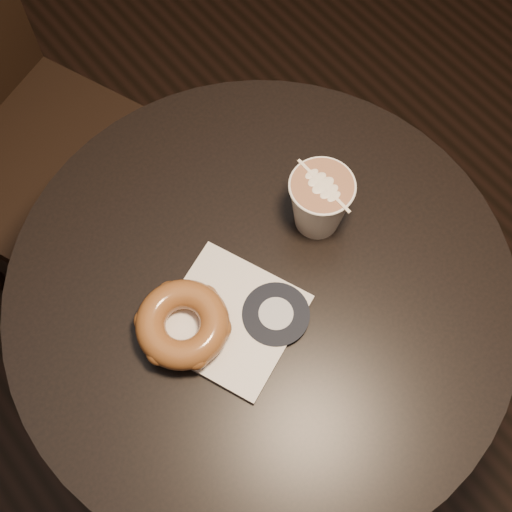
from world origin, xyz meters
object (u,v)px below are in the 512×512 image
pastry_bag (230,319)px  doughnut (183,324)px  latte_cup (319,203)px  cafe_table (261,335)px

pastry_bag → doughnut: 0.07m
pastry_bag → latte_cup: (0.19, 0.04, 0.05)m
cafe_table → pastry_bag: (-0.06, -0.01, 0.20)m
cafe_table → doughnut: doughnut is taller
latte_cup → cafe_table: bearing=-166.0°
pastry_bag → doughnut: bearing=133.0°
cafe_table → pastry_bag: pastry_bag is taller
cafe_table → doughnut: 0.26m
doughnut → latte_cup: 0.24m
doughnut → latte_cup: (0.24, 0.01, 0.02)m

